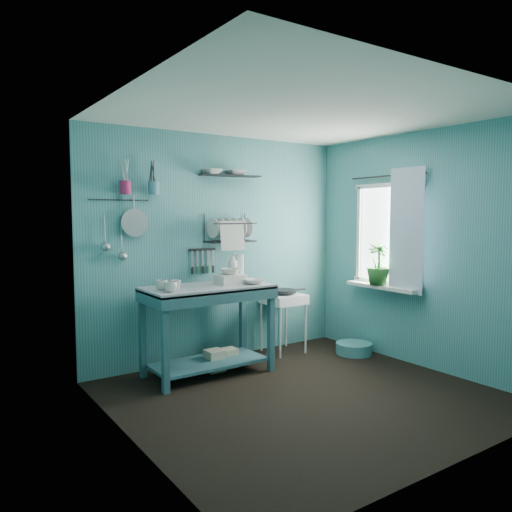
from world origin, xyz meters
TOP-DOWN VIEW (x-y plane):
  - floor at (0.00, 0.00)m, footprint 3.20×3.20m
  - ceiling at (0.00, 0.00)m, footprint 3.20×3.20m
  - wall_back at (0.00, 1.50)m, footprint 3.20×0.00m
  - wall_front at (0.00, -1.50)m, footprint 3.20×0.00m
  - wall_left at (-1.60, 0.00)m, footprint 0.00×3.00m
  - wall_right at (1.60, 0.00)m, footprint 0.00×3.00m
  - work_counter at (-0.41, 1.03)m, footprint 1.28×0.65m
  - mug_left at (-0.89, 0.87)m, footprint 0.12×0.12m
  - mug_mid at (-0.79, 0.97)m, footprint 0.14×0.14m
  - mug_right at (-0.91, 1.03)m, footprint 0.17×0.17m
  - wash_tub at (-0.16, 1.01)m, footprint 0.28×0.22m
  - tub_bowl at (-0.16, 1.01)m, footprint 0.20×0.19m
  - soap_bottle at (0.01, 1.23)m, footprint 0.12×0.12m
  - water_bottle at (0.11, 1.25)m, footprint 0.09×0.09m
  - counter_bowl at (0.04, 0.88)m, footprint 0.22×0.22m
  - hotplate_stand at (0.71, 1.25)m, footprint 0.45×0.45m
  - frying_pan at (0.71, 1.25)m, footprint 0.30×0.30m
  - knife_strip at (-0.24, 1.47)m, footprint 0.32×0.02m
  - dish_rack at (0.06, 1.37)m, footprint 0.57×0.30m
  - upper_shelf at (0.07, 1.40)m, footprint 0.72×0.28m
  - shelf_bowl_left at (-0.15, 1.40)m, footprint 0.25×0.25m
  - shelf_bowl_right at (0.15, 1.40)m, footprint 0.25×0.25m
  - utensil_cup_magenta at (-1.11, 1.42)m, footprint 0.11×0.11m
  - utensil_cup_teal at (-0.81, 1.42)m, footprint 0.11×0.11m
  - colander at (-1.01, 1.45)m, footprint 0.28×0.03m
  - ladle_outer at (-1.31, 1.46)m, footprint 0.01×0.01m
  - ladle_inner at (-1.14, 1.46)m, footprint 0.01×0.01m
  - hook_rail at (-1.16, 1.47)m, footprint 0.60×0.01m
  - window_glass at (1.59, 0.45)m, footprint 0.00×1.10m
  - windowsill at (1.50, 0.45)m, footprint 0.16×0.95m
  - curtain at (1.52, 0.15)m, footprint 0.00×1.35m
  - curtain_rod at (1.54, 0.45)m, footprint 0.02×1.05m
  - potted_plant at (1.48, 0.49)m, footprint 0.35×0.35m
  - storage_tin_large at (-0.31, 1.08)m, footprint 0.18×0.18m
  - storage_tin_small at (-0.11, 1.11)m, footprint 0.15×0.15m
  - floor_basin at (1.34, 0.71)m, footprint 0.42×0.42m

SIDE VIEW (x-z plane):
  - floor at x=0.00m, z-range 0.00..0.00m
  - floor_basin at x=1.34m, z-range 0.00..0.13m
  - storage_tin_small at x=-0.11m, z-range 0.00..0.20m
  - storage_tin_large at x=-0.31m, z-range 0.00..0.22m
  - hotplate_stand at x=0.71m, z-range 0.00..0.69m
  - work_counter at x=-0.41m, z-range 0.00..0.91m
  - frying_pan at x=0.71m, z-range 0.71..0.75m
  - windowsill at x=1.50m, z-range 0.79..0.83m
  - counter_bowl at x=0.04m, z-range 0.91..0.96m
  - mug_mid at x=-0.79m, z-range 0.91..1.00m
  - mug_left at x=-0.89m, z-range 0.91..1.01m
  - mug_right at x=-0.91m, z-range 0.91..1.01m
  - wash_tub at x=-0.16m, z-range 0.91..1.01m
  - tub_bowl at x=-0.16m, z-range 1.01..1.07m
  - water_bottle at x=0.11m, z-range 0.91..1.19m
  - soap_bottle at x=0.01m, z-range 0.91..1.21m
  - potted_plant at x=1.48m, z-range 0.83..1.31m
  - knife_strip at x=-0.24m, z-range 1.23..1.26m
  - wall_back at x=0.00m, z-range -0.35..2.85m
  - wall_front at x=0.00m, z-range -0.35..2.85m
  - wall_left at x=-1.60m, z-range -0.25..2.75m
  - wall_right at x=1.60m, z-range -0.25..2.75m
  - ladle_inner at x=-1.14m, z-range 1.23..1.53m
  - window_glass at x=1.59m, z-range 0.85..1.95m
  - curtain at x=1.52m, z-range 0.77..2.12m
  - dish_rack at x=0.06m, z-range 1.32..1.64m
  - ladle_outer at x=-1.31m, z-range 1.34..1.64m
  - colander at x=-1.01m, z-range 1.40..1.68m
  - hook_rail at x=-1.16m, z-range 1.76..1.77m
  - utensil_cup_magenta at x=-1.11m, z-range 1.82..1.95m
  - utensil_cup_teal at x=-0.81m, z-range 1.83..1.96m
  - curtain_rod at x=1.54m, z-range 2.04..2.06m
  - upper_shelf at x=0.07m, z-range 2.04..2.06m
  - shelf_bowl_left at x=-0.15m, z-range 2.03..2.08m
  - shelf_bowl_right at x=0.15m, z-range 2.05..2.10m
  - ceiling at x=0.00m, z-range 2.50..2.50m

